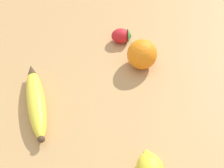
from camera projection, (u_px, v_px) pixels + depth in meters
ground_plane at (97, 70)px, 0.72m from camera, size 3.00×3.00×0.00m
banana at (36, 102)px, 0.64m from camera, size 0.14×0.17×0.04m
orange at (142, 54)px, 0.71m from camera, size 0.07×0.07×0.07m
strawberry at (122, 36)px, 0.77m from camera, size 0.06×0.05×0.04m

